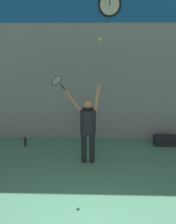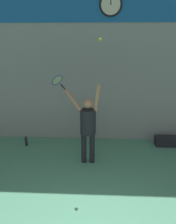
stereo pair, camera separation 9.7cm
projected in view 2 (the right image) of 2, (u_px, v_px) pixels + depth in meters
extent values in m
cube|color=gray|center=(97.00, 58.00, 6.23)|extent=(18.00, 0.10, 5.00)
cube|color=#195B9E|center=(97.00, 5.00, 5.75)|extent=(6.33, 0.02, 0.86)
cylinder|color=beige|center=(111.00, 5.00, 5.72)|extent=(0.56, 0.02, 0.56)
torus|color=black|center=(111.00, 5.00, 5.72)|extent=(0.61, 0.06, 0.61)
cube|color=black|center=(111.00, 0.00, 5.68)|extent=(0.02, 0.01, 0.22)
cylinder|color=black|center=(84.00, 148.00, 5.48)|extent=(0.13, 0.13, 0.79)
cylinder|color=black|center=(92.00, 148.00, 5.47)|extent=(0.13, 0.13, 0.79)
cylinder|color=black|center=(88.00, 122.00, 5.26)|extent=(0.38, 0.38, 0.62)
sphere|color=tan|center=(88.00, 104.00, 5.12)|extent=(0.23, 0.23, 0.23)
cylinder|color=tan|center=(97.00, 98.00, 5.03)|extent=(0.21, 0.19, 0.67)
cylinder|color=tan|center=(73.00, 100.00, 5.27)|extent=(0.50, 0.43, 0.50)
cylinder|color=black|center=(63.00, 87.00, 5.41)|extent=(0.18, 0.16, 0.15)
torus|color=#1E51A5|center=(57.00, 80.00, 5.51)|extent=(0.36, 0.38, 0.28)
cylinder|color=beige|center=(57.00, 80.00, 5.51)|extent=(0.30, 0.32, 0.23)
sphere|color=#CCDB2D|center=(100.00, 40.00, 4.61)|extent=(0.07, 0.07, 0.07)
cylinder|color=#262628|center=(26.00, 142.00, 6.44)|extent=(0.08, 0.08, 0.25)
cylinder|color=black|center=(26.00, 137.00, 6.39)|extent=(0.04, 0.04, 0.04)
cube|color=black|center=(169.00, 141.00, 6.45)|extent=(0.79, 0.32, 0.27)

